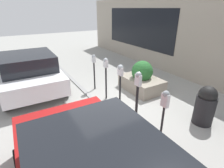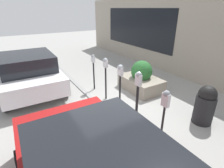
{
  "view_description": "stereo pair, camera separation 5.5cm",
  "coord_description": "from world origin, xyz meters",
  "px_view_note": "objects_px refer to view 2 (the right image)",
  "views": [
    {
      "loc": [
        -4.06,
        2.32,
        3.0
      ],
      "look_at": [
        0.0,
        -0.12,
        0.94
      ],
      "focal_mm": 28.0,
      "sensor_mm": 36.0,
      "label": 1
    },
    {
      "loc": [
        -4.03,
        2.37,
        3.0
      ],
      "look_at": [
        0.0,
        -0.12,
        0.94
      ],
      "focal_mm": 28.0,
      "sensor_mm": 36.0,
      "label": 2
    }
  ],
  "objects_px": {
    "planter_box": "(141,79)",
    "parked_car_middle": "(29,72)",
    "parking_meter_second": "(138,90)",
    "parking_meter_fourth": "(106,70)",
    "parking_meter_middle": "(120,76)",
    "parking_meter_farthest": "(93,65)",
    "trash_bin": "(205,105)",
    "parking_meter_nearest": "(165,104)"
  },
  "relations": [
    {
      "from": "parking_meter_fourth",
      "to": "planter_box",
      "type": "height_order",
      "value": "parking_meter_fourth"
    },
    {
      "from": "parked_car_middle",
      "to": "parking_meter_nearest",
      "type": "bearing_deg",
      "value": -153.85
    },
    {
      "from": "planter_box",
      "to": "parked_car_middle",
      "type": "height_order",
      "value": "parked_car_middle"
    },
    {
      "from": "parking_meter_nearest",
      "to": "parking_meter_second",
      "type": "xyz_separation_m",
      "value": [
        0.89,
        0.05,
        0.02
      ]
    },
    {
      "from": "parking_meter_fourth",
      "to": "planter_box",
      "type": "xyz_separation_m",
      "value": [
        -0.06,
        -1.56,
        -0.65
      ]
    },
    {
      "from": "parking_meter_middle",
      "to": "trash_bin",
      "type": "height_order",
      "value": "parking_meter_middle"
    },
    {
      "from": "parking_meter_second",
      "to": "parked_car_middle",
      "type": "relative_size",
      "value": 0.4
    },
    {
      "from": "parking_meter_second",
      "to": "parked_car_middle",
      "type": "bearing_deg",
      "value": 29.23
    },
    {
      "from": "parking_meter_fourth",
      "to": "planter_box",
      "type": "bearing_deg",
      "value": -92.17
    },
    {
      "from": "parking_meter_second",
      "to": "parking_meter_farthest",
      "type": "distance_m",
      "value": 2.66
    },
    {
      "from": "parking_meter_second",
      "to": "parking_meter_farthest",
      "type": "height_order",
      "value": "parking_meter_second"
    },
    {
      "from": "parking_meter_farthest",
      "to": "trash_bin",
      "type": "relative_size",
      "value": 1.25
    },
    {
      "from": "parking_meter_middle",
      "to": "parking_meter_farthest",
      "type": "relative_size",
      "value": 1.05
    },
    {
      "from": "parking_meter_middle",
      "to": "parked_car_middle",
      "type": "xyz_separation_m",
      "value": [
        2.94,
        2.18,
        -0.35
      ]
    },
    {
      "from": "parking_meter_second",
      "to": "parked_car_middle",
      "type": "xyz_separation_m",
      "value": [
        3.82,
        2.14,
        -0.28
      ]
    },
    {
      "from": "trash_bin",
      "to": "parking_meter_farthest",
      "type": "bearing_deg",
      "value": 24.02
    },
    {
      "from": "parking_meter_middle",
      "to": "parking_meter_farthest",
      "type": "distance_m",
      "value": 1.78
    },
    {
      "from": "parked_car_middle",
      "to": "trash_bin",
      "type": "xyz_separation_m",
      "value": [
        -4.78,
        -3.76,
        -0.21
      ]
    },
    {
      "from": "planter_box",
      "to": "trash_bin",
      "type": "bearing_deg",
      "value": -178.77
    },
    {
      "from": "parked_car_middle",
      "to": "trash_bin",
      "type": "bearing_deg",
      "value": -140.56
    },
    {
      "from": "parking_meter_farthest",
      "to": "trash_bin",
      "type": "bearing_deg",
      "value": -155.98
    },
    {
      "from": "parking_meter_nearest",
      "to": "trash_bin",
      "type": "distance_m",
      "value": 1.64
    },
    {
      "from": "parking_meter_middle",
      "to": "parking_meter_second",
      "type": "bearing_deg",
      "value": 177.17
    },
    {
      "from": "planter_box",
      "to": "parked_car_middle",
      "type": "relative_size",
      "value": 0.43
    },
    {
      "from": "parking_meter_nearest",
      "to": "parking_meter_farthest",
      "type": "xyz_separation_m",
      "value": [
        3.55,
        0.04,
        -0.02
      ]
    },
    {
      "from": "trash_bin",
      "to": "parking_meter_fourth",
      "type": "bearing_deg",
      "value": 31.24
    },
    {
      "from": "parking_meter_middle",
      "to": "trash_bin",
      "type": "xyz_separation_m",
      "value": [
        -1.84,
        -1.58,
        -0.55
      ]
    },
    {
      "from": "parking_meter_nearest",
      "to": "parking_meter_fourth",
      "type": "height_order",
      "value": "parking_meter_fourth"
    },
    {
      "from": "parking_meter_fourth",
      "to": "planter_box",
      "type": "relative_size",
      "value": 0.91
    },
    {
      "from": "parked_car_middle",
      "to": "trash_bin",
      "type": "height_order",
      "value": "parked_car_middle"
    },
    {
      "from": "parking_meter_farthest",
      "to": "parked_car_middle",
      "type": "distance_m",
      "value": 2.46
    },
    {
      "from": "planter_box",
      "to": "parking_meter_middle",
      "type": "bearing_deg",
      "value": 116.69
    },
    {
      "from": "parked_car_middle",
      "to": "trash_bin",
      "type": "distance_m",
      "value": 6.08
    },
    {
      "from": "parking_meter_middle",
      "to": "parked_car_middle",
      "type": "relative_size",
      "value": 0.39
    },
    {
      "from": "planter_box",
      "to": "trash_bin",
      "type": "xyz_separation_m",
      "value": [
        -2.6,
        -0.06,
        0.12
      ]
    },
    {
      "from": "parking_meter_nearest",
      "to": "parking_meter_second",
      "type": "height_order",
      "value": "parking_meter_second"
    },
    {
      "from": "parking_meter_fourth",
      "to": "trash_bin",
      "type": "xyz_separation_m",
      "value": [
        -2.66,
        -1.62,
        -0.53
      ]
    },
    {
      "from": "parking_meter_second",
      "to": "parking_meter_middle",
      "type": "xyz_separation_m",
      "value": [
        0.89,
        -0.04,
        0.07
      ]
    },
    {
      "from": "parking_meter_second",
      "to": "parking_meter_fourth",
      "type": "distance_m",
      "value": 1.71
    },
    {
      "from": "parking_meter_second",
      "to": "parking_meter_fourth",
      "type": "relative_size",
      "value": 1.03
    },
    {
      "from": "parked_car_middle",
      "to": "planter_box",
      "type": "bearing_deg",
      "value": -119.17
    },
    {
      "from": "parked_car_middle",
      "to": "parking_meter_middle",
      "type": "bearing_deg",
      "value": -142.18
    }
  ]
}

